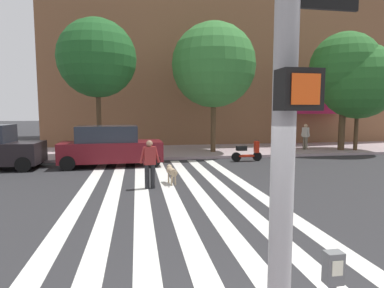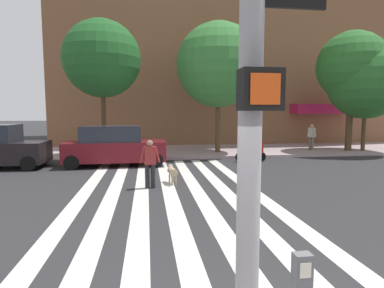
# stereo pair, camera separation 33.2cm
# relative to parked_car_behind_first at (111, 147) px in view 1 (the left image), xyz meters

# --- Properties ---
(ground_plane) EXTENTS (160.00, 160.00, 0.00)m
(ground_plane) POSITION_rel_parked_car_behind_first_xyz_m (2.69, -5.63, -0.93)
(ground_plane) COLOR #2B2B2D
(sidewalk_far) EXTENTS (80.00, 6.00, 0.15)m
(sidewalk_far) POSITION_rel_parked_car_behind_first_xyz_m (2.69, 4.38, -0.86)
(sidewalk_far) COLOR #A49093
(sidewalk_far) RESTS_ON ground_plane
(crosswalk_stripes) EXTENTS (5.85, 13.42, 0.01)m
(crosswalk_stripes) POSITION_rel_parked_car_behind_first_xyz_m (2.25, -5.63, -0.93)
(crosswalk_stripes) COLOR silver
(crosswalk_stripes) RESTS_ON ground_plane
(parked_car_behind_first) EXTENTS (4.74, 2.02, 1.91)m
(parked_car_behind_first) POSITION_rel_parked_car_behind_first_xyz_m (0.00, 0.00, 0.00)
(parked_car_behind_first) COLOR maroon
(parked_car_behind_first) RESTS_ON ground_plane
(parked_scooter) EXTENTS (1.63, 0.50, 1.11)m
(parked_scooter) POSITION_rel_parked_car_behind_first_xyz_m (6.84, 0.28, -0.45)
(parked_scooter) COLOR black
(parked_scooter) RESTS_ON ground_plane
(street_tree_nearest) EXTENTS (4.09, 4.09, 7.25)m
(street_tree_nearest) POSITION_rel_parked_car_behind_first_xyz_m (-0.76, 2.32, 4.41)
(street_tree_nearest) COLOR #4C3823
(street_tree_nearest) RESTS_ON sidewalk_far
(street_tree_middle) EXTENTS (4.95, 4.95, 7.61)m
(street_tree_middle) POSITION_rel_parked_car_behind_first_xyz_m (5.75, 3.24, 4.34)
(street_tree_middle) COLOR #4C3823
(street_tree_middle) RESTS_ON sidewalk_far
(street_tree_further) EXTENTS (4.17, 4.17, 7.26)m
(street_tree_further) POSITION_rel_parked_car_behind_first_xyz_m (13.93, 2.73, 4.36)
(street_tree_further) COLOR #4C3823
(street_tree_further) RESTS_ON sidewalk_far
(street_tree_furthest) EXTENTS (4.60, 4.60, 6.57)m
(street_tree_furthest) POSITION_rel_parked_car_behind_first_xyz_m (14.74, 2.46, 3.48)
(street_tree_furthest) COLOR #4C3823
(street_tree_furthest) RESTS_ON sidewalk_far
(pedestrian_dog_walker) EXTENTS (0.71, 0.29, 1.64)m
(pedestrian_dog_walker) POSITION_rel_parked_car_behind_first_xyz_m (1.63, -4.73, -0.01)
(pedestrian_dog_walker) COLOR black
(pedestrian_dog_walker) RESTS_ON ground_plane
(dog_on_leash) EXTENTS (0.34, 0.99, 0.65)m
(dog_on_leash) POSITION_rel_parked_car_behind_first_xyz_m (2.43, -4.15, -0.49)
(dog_on_leash) COLOR tan
(dog_on_leash) RESTS_ON ground_plane
(pedestrian_bystander) EXTENTS (0.34, 0.70, 1.64)m
(pedestrian_bystander) POSITION_rel_parked_car_behind_first_xyz_m (11.74, 3.20, 0.14)
(pedestrian_bystander) COLOR #6B6051
(pedestrian_bystander) RESTS_ON sidewalk_far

